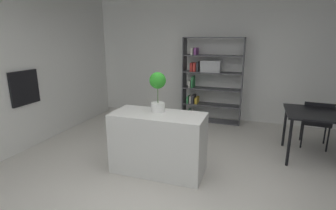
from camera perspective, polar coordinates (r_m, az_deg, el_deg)
ground_plane at (r=3.68m, az=1.29°, el=-16.98°), size 9.71×9.71×0.00m
back_partition at (r=6.28m, az=10.48°, el=9.74°), size 7.05×0.06×2.82m
built_in_oven at (r=5.06m, az=-29.11°, el=3.38°), size 0.06×0.56×0.59m
kitchen_island at (r=3.80m, az=-2.16°, el=-8.34°), size 1.33×0.61×0.89m
potted_plant_on_island at (r=3.67m, az=-2.28°, el=3.76°), size 0.24×0.24×0.57m
open_bookshelf at (r=6.03m, az=8.82°, el=5.85°), size 1.35×0.34×1.93m
dining_table at (r=4.73m, az=31.40°, el=-2.43°), size 1.15×0.91×0.79m
dining_chair_far at (r=5.24m, az=29.98°, el=-2.90°), size 0.50×0.49×0.86m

